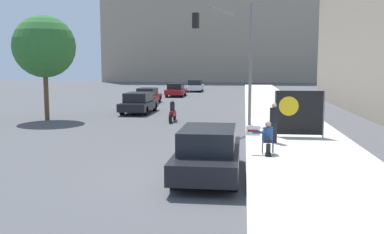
# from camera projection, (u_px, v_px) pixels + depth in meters

# --- Properties ---
(ground_plane) EXTENTS (160.00, 160.00, 0.00)m
(ground_plane) POSITION_uv_depth(u_px,v_px,m) (194.00, 177.00, 12.74)
(ground_plane) COLOR #4F4F51
(sidewalk_curb) EXTENTS (4.47, 90.00, 0.17)m
(sidewalk_curb) POSITION_uv_depth(u_px,v_px,m) (281.00, 117.00, 27.06)
(sidewalk_curb) COLOR beige
(sidewalk_curb) RESTS_ON ground_plane
(building_backdrop_far) EXTENTS (52.00, 12.00, 33.13)m
(building_backdrop_far) POSITION_uv_depth(u_px,v_px,m) (229.00, 2.00, 89.55)
(building_backdrop_far) COLOR gray
(building_backdrop_far) RESTS_ON ground_plane
(seated_protester) EXTENTS (0.98, 0.77, 1.18)m
(seated_protester) POSITION_uv_depth(u_px,v_px,m) (267.00, 137.00, 15.25)
(seated_protester) COLOR #474C56
(seated_protester) RESTS_ON sidewalk_curb
(jogger_on_sidewalk) EXTENTS (0.34, 0.34, 1.65)m
(jogger_on_sidewalk) POSITION_uv_depth(u_px,v_px,m) (274.00, 122.00, 17.53)
(jogger_on_sidewalk) COLOR black
(jogger_on_sidewalk) RESTS_ON sidewalk_curb
(protest_banner) EXTENTS (2.16, 0.06, 2.06)m
(protest_banner) POSITION_uv_depth(u_px,v_px,m) (299.00, 113.00, 18.89)
(protest_banner) COLOR slate
(protest_banner) RESTS_ON sidewalk_curb
(traffic_light_pole) EXTENTS (3.28, 3.05, 6.34)m
(traffic_light_pole) POSITION_uv_depth(u_px,v_px,m) (230.00, 45.00, 22.77)
(traffic_light_pole) COLOR slate
(traffic_light_pole) RESTS_ON sidewalk_curb
(parked_car_curbside) EXTENTS (1.83, 4.69, 1.49)m
(parked_car_curbside) POSITION_uv_depth(u_px,v_px,m) (208.00, 152.00, 12.77)
(parked_car_curbside) COLOR black
(parked_car_curbside) RESTS_ON ground_plane
(car_on_road_nearest) EXTENTS (1.86, 4.69, 1.46)m
(car_on_road_nearest) POSITION_uv_depth(u_px,v_px,m) (139.00, 103.00, 30.04)
(car_on_road_nearest) COLOR black
(car_on_road_nearest) RESTS_ON ground_plane
(car_on_road_midblock) EXTENTS (1.73, 4.17, 1.38)m
(car_on_road_midblock) POSITION_uv_depth(u_px,v_px,m) (148.00, 96.00, 37.78)
(car_on_road_midblock) COLOR maroon
(car_on_road_midblock) RESTS_ON ground_plane
(car_on_road_distant) EXTENTS (1.82, 4.38, 1.42)m
(car_on_road_distant) POSITION_uv_depth(u_px,v_px,m) (176.00, 90.00, 46.49)
(car_on_road_distant) COLOR maroon
(car_on_road_distant) RESTS_ON ground_plane
(car_on_road_far_lane) EXTENTS (1.80, 4.54, 1.51)m
(car_on_road_far_lane) POSITION_uv_depth(u_px,v_px,m) (195.00, 86.00, 55.27)
(car_on_road_far_lane) COLOR silver
(car_on_road_far_lane) RESTS_ON ground_plane
(motorcycle_on_road) EXTENTS (0.28, 2.12, 1.25)m
(motorcycle_on_road) POSITION_uv_depth(u_px,v_px,m) (173.00, 113.00, 25.43)
(motorcycle_on_road) COLOR maroon
(motorcycle_on_road) RESTS_ON ground_plane
(street_tree_near_curb) EXTENTS (3.73, 3.73, 6.33)m
(street_tree_near_curb) POSITION_uv_depth(u_px,v_px,m) (44.00, 47.00, 25.65)
(street_tree_near_curb) COLOR brown
(street_tree_near_curb) RESTS_ON ground_plane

